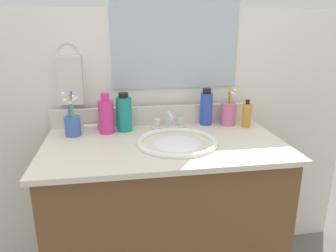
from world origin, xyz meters
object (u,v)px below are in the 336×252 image
object	(u,v)px
hand_towel	(70,80)
soap_bar	(91,128)
bottle_mouthwash_teal	(124,113)
bottle_oil_amber	(247,115)
bottle_soap_pink	(106,116)
bottle_shampoo_blue	(206,108)
faucet	(169,123)
cup_blue_plastic	(73,124)
cup_pink	(228,113)

from	to	relation	value
hand_towel	soap_bar	xyz separation A→B (m)	(0.08, -0.07, -0.21)
hand_towel	bottle_mouthwash_teal	xyz separation A→B (m)	(0.24, -0.09, -0.14)
hand_towel	bottle_oil_amber	distance (m)	0.83
bottle_soap_pink	bottle_shampoo_blue	bearing A→B (deg)	6.52
bottle_shampoo_blue	bottle_oil_amber	world-z (taller)	bottle_shampoo_blue
faucet	hand_towel	bearing A→B (deg)	166.73
hand_towel	bottle_oil_amber	xyz separation A→B (m)	(0.80, -0.13, -0.16)
bottle_mouthwash_teal	cup_blue_plastic	size ratio (longest dim) A/B	0.88
bottle_oil_amber	cup_blue_plastic	xyz separation A→B (m)	(-0.79, -0.00, -0.01)
soap_bar	hand_towel	bearing A→B (deg)	141.16
faucet	bottle_soap_pink	size ratio (longest dim) A/B	0.89
hand_towel	bottle_shampoo_blue	bearing A→B (deg)	-5.47
cup_pink	bottle_mouthwash_teal	bearing A→B (deg)	-178.83
faucet	cup_blue_plastic	bearing A→B (deg)	-176.49
hand_towel	bottle_shampoo_blue	distance (m)	0.64
bottle_mouthwash_teal	hand_towel	bearing A→B (deg)	158.57
bottle_shampoo_blue	soap_bar	distance (m)	0.55
bottle_shampoo_blue	bottle_oil_amber	size ratio (longest dim) A/B	1.35
faucet	bottle_shampoo_blue	xyz separation A→B (m)	(0.19, 0.04, 0.05)
bottle_shampoo_blue	cup_pink	distance (m)	0.11
bottle_mouthwash_teal	soap_bar	world-z (taller)	bottle_mouthwash_teal
hand_towel	soap_bar	world-z (taller)	hand_towel
cup_blue_plastic	soap_bar	size ratio (longest dim) A/B	3.08
faucet	bottle_soap_pink	bearing A→B (deg)	-177.97
hand_towel	cup_blue_plastic	world-z (taller)	hand_towel
bottle_mouthwash_teal	bottle_oil_amber	bearing A→B (deg)	-3.64
cup_blue_plastic	soap_bar	bearing A→B (deg)	43.24
bottle_shampoo_blue	hand_towel	bearing A→B (deg)	174.53
hand_towel	bottle_soap_pink	world-z (taller)	hand_towel
bottle_mouthwash_teal	cup_blue_plastic	distance (m)	0.23
hand_towel	soap_bar	distance (m)	0.23
cup_blue_plastic	bottle_oil_amber	bearing A→B (deg)	0.11
cup_pink	bottle_soap_pink	bearing A→B (deg)	-176.85
bottle_oil_amber	soap_bar	size ratio (longest dim) A/B	2.03
faucet	bottle_oil_amber	distance (m)	0.37
bottle_soap_pink	hand_towel	bearing A→B (deg)	143.84
bottle_oil_amber	cup_blue_plastic	world-z (taller)	cup_blue_plastic
hand_towel	cup_blue_plastic	xyz separation A→B (m)	(0.01, -0.13, -0.17)
bottle_shampoo_blue	faucet	bearing A→B (deg)	-166.80
soap_bar	bottle_soap_pink	bearing A→B (deg)	-33.03
faucet	bottle_mouthwash_teal	distance (m)	0.21
bottle_mouthwash_teal	cup_blue_plastic	world-z (taller)	cup_blue_plastic
cup_blue_plastic	cup_pink	size ratio (longest dim) A/B	1.07
faucet	bottle_mouthwash_teal	bearing A→B (deg)	176.79
bottle_soap_pink	bottle_mouthwash_teal	bearing A→B (deg)	15.20
cup_pink	soap_bar	xyz separation A→B (m)	(-0.65, 0.02, -0.04)
bottle_oil_amber	soap_bar	xyz separation A→B (m)	(-0.72, 0.06, -0.05)
bottle_oil_amber	bottle_mouthwash_teal	xyz separation A→B (m)	(-0.57, 0.04, 0.02)
bottle_oil_amber	soap_bar	bearing A→B (deg)	175.00
hand_towel	cup_pink	world-z (taller)	hand_towel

